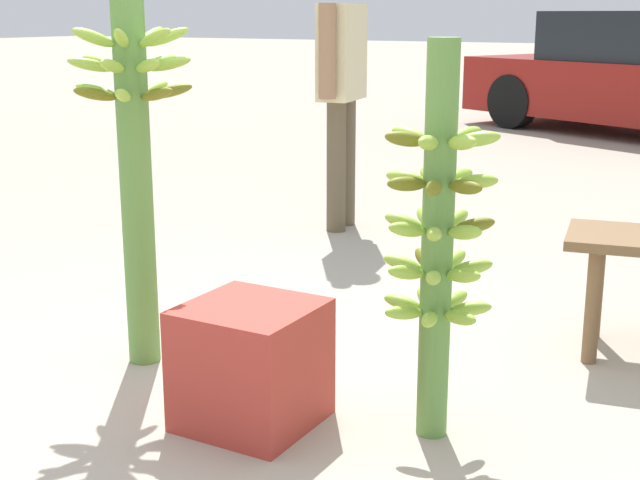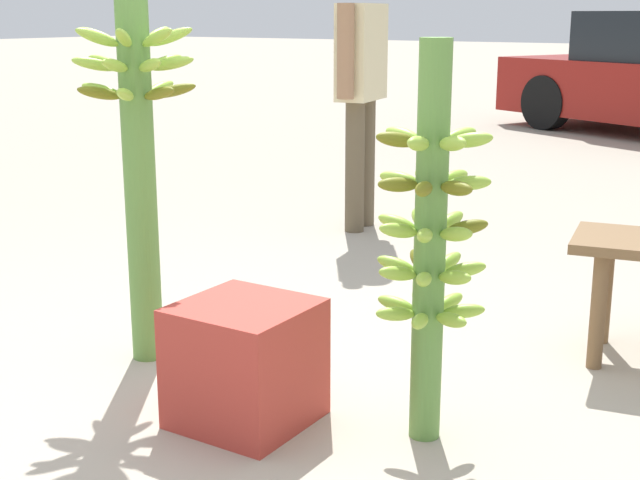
# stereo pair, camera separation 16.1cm
# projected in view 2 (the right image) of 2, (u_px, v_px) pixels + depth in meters

# --- Properties ---
(ground_plane) EXTENTS (80.00, 80.00, 0.00)m
(ground_plane) POSITION_uv_depth(u_px,v_px,m) (248.00, 404.00, 3.18)
(ground_plane) COLOR #A89E8C
(banana_stalk_left) EXTENTS (0.46, 0.46, 1.71)m
(banana_stalk_left) POSITION_uv_depth(u_px,v_px,m) (137.00, 132.00, 3.39)
(banana_stalk_left) COLOR #5B8C3D
(banana_stalk_left) RESTS_ON ground_plane
(banana_stalk_center) EXTENTS (0.37, 0.37, 1.28)m
(banana_stalk_center) POSITION_uv_depth(u_px,v_px,m) (430.00, 239.00, 2.78)
(banana_stalk_center) COLOR #5B8C3D
(banana_stalk_center) RESTS_ON ground_plane
(vendor_person) EXTENTS (0.26, 0.65, 1.67)m
(vendor_person) POSITION_uv_depth(u_px,v_px,m) (361.00, 73.00, 5.55)
(vendor_person) COLOR brown
(vendor_person) RESTS_ON ground_plane
(produce_crate) EXTENTS (0.42, 0.42, 0.42)m
(produce_crate) POSITION_uv_depth(u_px,v_px,m) (245.00, 363.00, 3.00)
(produce_crate) COLOR #B2382D
(produce_crate) RESTS_ON ground_plane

